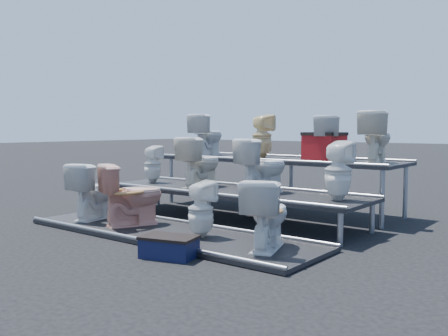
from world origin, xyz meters
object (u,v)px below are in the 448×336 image
Objects in this scene: toilet_10 at (328,138)px; toilet_7 at (338,171)px; toilet_3 at (267,214)px; toilet_6 at (263,166)px; toilet_2 at (201,209)px; toilet_0 at (95,191)px; toilet_4 at (153,164)px; toilet_11 at (376,137)px; red_crate at (324,148)px; toilet_9 at (262,136)px; step_stool at (169,248)px; toilet_1 at (132,194)px; toilet_5 at (200,162)px; toilet_8 at (207,135)px.

toilet_7 is at bearing 100.42° from toilet_10.
toilet_3 is 1.37m from toilet_7.
toilet_6 is at bearing -72.80° from toilet_3.
toilet_3 is at bearing -171.46° from toilet_2.
toilet_6 is (2.03, 1.30, 0.38)m from toilet_0.
toilet_4 is 0.82× the size of toilet_7.
toilet_11 reaches higher than toilet_3.
toilet_11 reaches higher than toilet_2.
toilet_4 is (-2.17, 1.30, 0.37)m from toilet_2.
red_crate reaches higher than toilet_0.
toilet_0 is at bearing 80.26° from toilet_9.
step_stool is at bearing 121.69° from toilet_9.
toilet_9 reaches higher than toilet_0.
toilet_10 is (-0.79, 1.30, 0.37)m from toilet_7.
toilet_1 is at bearing 169.24° from toilet_0.
toilet_3 is 3.26m from toilet_9.
red_crate is at bearing -94.69° from toilet_3.
toilet_6 is (1.24, 1.30, 0.37)m from toilet_1.
toilet_11 is at bearing 59.03° from step_stool.
toilet_6 is at bearing -82.18° from toilet_2.
toilet_1 is at bearing 29.09° from toilet_7.
toilet_7 is at bearing -165.65° from toilet_6.
toilet_0 is 4.14m from toilet_11.
toilet_3 is 1.11m from step_stool.
red_crate is (2.34, 2.53, 0.59)m from toilet_0.
toilet_0 reaches higher than toilet_3.
step_stool is (1.06, -3.35, -1.13)m from toilet_9.
toilet_7 is 1.33× the size of step_stool.
toilet_0 is at bearing 22.72° from toilet_7.
toilet_1 is at bearing 8.54° from toilet_2.
toilet_1 is at bearing -112.67° from red_crate.
toilet_0 is at bearing -18.09° from toilet_3.
toilet_1 reaches higher than toilet_2.
toilet_0 is 1.06× the size of toilet_6.
toilet_2 reaches higher than step_stool.
toilet_10 is at bearing -165.90° from toilet_9.
toilet_1 is 1.22× the size of toilet_2.
toilet_2 is at bearing 48.80° from toilet_7.
toilet_9 is at bearing -74.65° from toilet_1.
toilet_1 is at bearing 116.03° from toilet_4.
toilet_5 reaches higher than toilet_4.
toilet_7 is at bearing 169.79° from toilet_4.
toilet_8 is at bearing -172.74° from red_crate.
toilet_1 is at bearing -18.09° from toilet_3.
red_crate is at bearing -6.53° from toilet_11.
red_crate is at bearing -55.99° from toilet_7.
toilet_11 is at bearing -151.07° from toilet_0.
toilet_1 reaches higher than step_stool.
toilet_0 is 1.19× the size of toilet_2.
toilet_8 is at bearing -48.58° from toilet_1.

